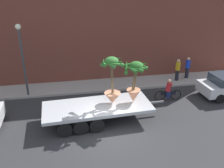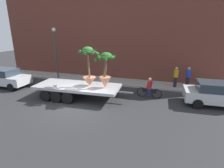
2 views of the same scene
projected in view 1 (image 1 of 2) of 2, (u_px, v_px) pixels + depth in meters
name	position (u px, v px, depth m)	size (l,w,h in m)	color
ground_plane	(112.00, 133.00, 13.16)	(60.00, 60.00, 0.00)	#2D2D30
sidewalk	(97.00, 86.00, 18.61)	(24.00, 2.20, 0.15)	#A39E99
building_facade	(93.00, 25.00, 18.45)	(24.00, 1.20, 8.54)	brown
flatbed_trailer	(93.00, 109.00, 13.95)	(7.14, 2.72, 0.98)	#B7BABF
potted_palm_rear	(135.00, 80.00, 13.80)	(1.60, 1.58, 2.44)	tan
potted_palm_middle	(112.00, 82.00, 13.68)	(1.34, 1.43, 2.75)	tan
cyclist	(168.00, 91.00, 16.39)	(1.84, 0.37, 1.54)	black
pedestrian_near_gate	(178.00, 69.00, 19.04)	(0.36, 0.36, 1.71)	black
pedestrian_far_left	(188.00, 67.00, 19.50)	(0.36, 0.36, 1.71)	black
street_lamp	(22.00, 51.00, 15.80)	(0.36, 0.36, 4.83)	#383D42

